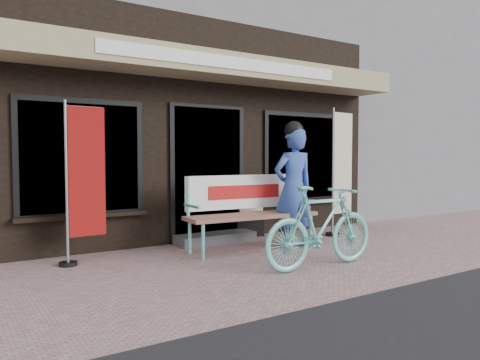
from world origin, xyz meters
TOP-DOWN VIEW (x-y plane):
  - ground at (0.00, 0.00)m, footprint 70.00×70.00m
  - storefront at (0.00, 4.96)m, footprint 7.00×6.77m
  - neighbor_right_near at (8.50, 5.50)m, footprint 10.00×7.00m
  - bench at (0.17, 1.05)m, footprint 2.05×0.65m
  - person at (0.82, 0.80)m, footprint 0.69×0.49m
  - bicycle at (0.27, -0.40)m, footprint 1.70×0.50m
  - nobori_red at (-2.13, 1.41)m, footprint 0.61×0.24m
  - nobori_cream at (2.24, 1.23)m, footprint 0.65×0.27m
  - menu_stand at (0.77, 1.89)m, footprint 0.48×0.24m

SIDE VIEW (x-z plane):
  - ground at x=0.00m, z-range 0.00..0.00m
  - menu_stand at x=0.77m, z-range 0.01..0.97m
  - bicycle at x=0.27m, z-range 0.00..1.02m
  - bench at x=0.17m, z-range 0.09..1.19m
  - person at x=0.82m, z-range -0.02..1.89m
  - nobori_red at x=-2.13m, z-range 0.03..2.11m
  - nobori_cream at x=2.24m, z-range 0.04..2.24m
  - neighbor_right_near at x=8.50m, z-range 0.00..5.60m
  - storefront at x=0.00m, z-range -0.01..5.99m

